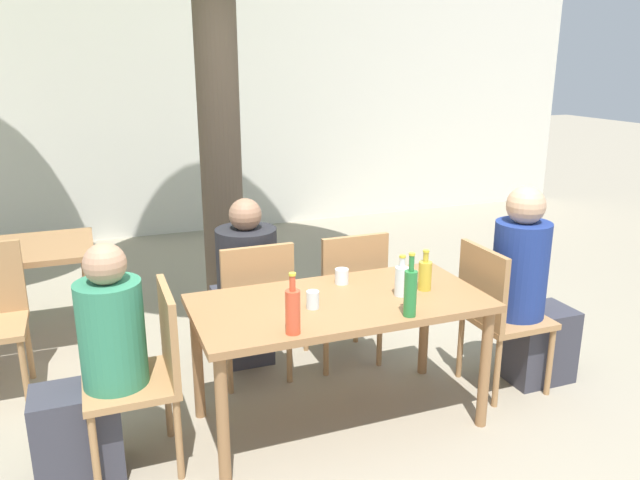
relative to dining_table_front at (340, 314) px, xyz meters
The scene contains 16 objects.
ground_plane 0.65m from the dining_table_front, ahead, with size 30.00×30.00×0.00m, color gray.
cafe_building_wall 4.39m from the dining_table_front, 90.00° to the left, with size 10.00×0.08×2.80m.
dining_table_front is the anchor object (origin of this frame).
patio_chair_0 1.02m from the dining_table_front, behind, with size 0.44×0.44×0.92m.
patio_chair_1 1.02m from the dining_table_front, ahead, with size 0.44×0.44×0.92m.
patio_chair_2 0.70m from the dining_table_front, 116.90° to the left, with size 0.44×0.44×0.92m.
patio_chair_3 0.70m from the dining_table_front, 63.10° to the left, with size 0.44×0.44×0.92m.
person_seated_0 1.27m from the dining_table_front, behind, with size 0.55×0.31×1.17m.
person_seated_1 1.25m from the dining_table_front, ahead, with size 0.56×0.33×1.27m.
person_seated_2 0.92m from the dining_table_front, 110.14° to the left, with size 0.38×0.59×1.15m.
water_bottle_0 0.38m from the dining_table_front, ahead, with size 0.07×0.07×0.23m.
green_bottle_1 0.45m from the dining_table_front, 52.96° to the right, with size 0.07×0.07×0.33m.
soda_bottle_2 0.52m from the dining_table_front, 139.97° to the right, with size 0.07×0.07×0.30m.
oil_cruet_3 0.53m from the dining_table_front, ahead, with size 0.07×0.07×0.23m.
drinking_glass_0 0.28m from the dining_table_front, 65.19° to the left, with size 0.08×0.08×0.09m.
drinking_glass_1 0.23m from the dining_table_front, 162.37° to the right, with size 0.07×0.07×0.09m.
Camera 1 is at (-1.21, -2.86, 1.98)m, focal length 35.00 mm.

